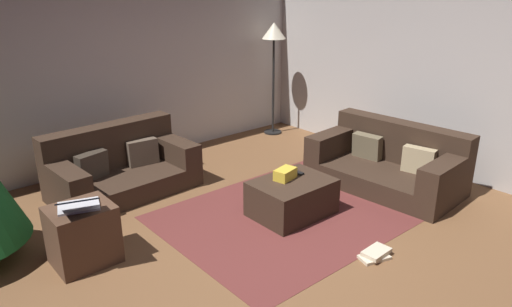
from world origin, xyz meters
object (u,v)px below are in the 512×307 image
(couch_left, at_px, (120,167))
(book_stack, at_px, (376,254))
(gift_box, at_px, (285,174))
(couch_right, at_px, (389,163))
(laptop, at_px, (78,204))
(side_table, at_px, (83,235))
(tv_remote, at_px, (297,172))
(corner_lamp, at_px, (274,40))
(ottoman, at_px, (292,197))

(couch_left, height_order, book_stack, couch_left)
(gift_box, bearing_deg, couch_right, -11.09)
(couch_left, bearing_deg, laptop, 50.73)
(side_table, bearing_deg, book_stack, -39.18)
(tv_remote, height_order, laptop, laptop)
(gift_box, bearing_deg, couch_left, 123.04)
(couch_left, distance_m, couch_right, 3.16)
(couch_left, relative_size, tv_remote, 10.19)
(couch_right, bearing_deg, corner_lamp, -12.23)
(couch_right, height_order, ottoman, couch_right)
(couch_left, bearing_deg, side_table, 49.98)
(tv_remote, relative_size, book_stack, 0.49)
(laptop, bearing_deg, book_stack, -37.79)
(laptop, bearing_deg, gift_box, -10.74)
(ottoman, relative_size, corner_lamp, 0.47)
(gift_box, distance_m, laptop, 2.04)
(corner_lamp, bearing_deg, gift_box, -129.85)
(ottoman, bearing_deg, tv_remote, 31.55)
(couch_right, bearing_deg, laptop, 74.70)
(couch_right, bearing_deg, tv_remote, 71.41)
(ottoman, xyz_separation_m, tv_remote, (0.19, 0.11, 0.20))
(couch_left, height_order, laptop, couch_left)
(tv_remote, height_order, side_table, side_table)
(corner_lamp, bearing_deg, laptop, -155.14)
(couch_left, distance_m, gift_box, 1.96)
(laptop, bearing_deg, side_table, 71.22)
(laptop, height_order, book_stack, laptop)
(couch_right, xyz_separation_m, book_stack, (-1.44, -0.88, -0.24))
(tv_remote, bearing_deg, ottoman, -148.30)
(tv_remote, height_order, book_stack, tv_remote)
(couch_right, relative_size, corner_lamp, 1.03)
(couch_right, bearing_deg, gift_box, 74.49)
(tv_remote, relative_size, side_table, 0.30)
(laptop, height_order, corner_lamp, corner_lamp)
(side_table, bearing_deg, tv_remote, -10.67)
(side_table, height_order, corner_lamp, corner_lamp)
(tv_remote, bearing_deg, corner_lamp, 53.37)
(side_table, bearing_deg, corner_lamp, 24.20)
(ottoman, relative_size, side_table, 1.55)
(ottoman, xyz_separation_m, corner_lamp, (1.75, 2.21, 1.28))
(ottoman, height_order, corner_lamp, corner_lamp)
(side_table, relative_size, corner_lamp, 0.31)
(ottoman, height_order, side_table, side_table)
(side_table, relative_size, book_stack, 1.63)
(ottoman, xyz_separation_m, side_table, (-2.00, 0.52, 0.07))
(gift_box, distance_m, side_table, 2.03)
(corner_lamp, bearing_deg, side_table, -155.80)
(ottoman, distance_m, side_table, 2.07)
(couch_left, relative_size, book_stack, 5.04)
(gift_box, xyz_separation_m, laptop, (-1.99, 0.38, 0.15))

